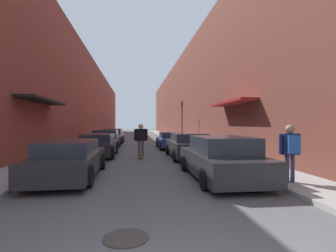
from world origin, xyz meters
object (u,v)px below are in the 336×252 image
parked_car_right_0 (221,159)px  parked_car_right_2 (172,140)px  parked_car_left_2 (106,139)px  traffic_light (182,117)px  parked_car_left_3 (113,136)px  manhole_cover (126,238)px  parked_car_left_1 (98,145)px  pedestrian (291,146)px  parked_car_right_1 (188,146)px  parked_car_left_0 (70,159)px  skateboarder (141,137)px

parked_car_right_0 → parked_car_right_2: size_ratio=1.03×
parked_car_left_2 → traffic_light: bearing=30.0°
parked_car_left_2 → parked_car_left_3: size_ratio=0.92×
parked_car_left_3 → traffic_light: traffic_light is taller
parked_car_right_2 → manhole_cover: (-2.81, -14.74, -0.58)m
parked_car_left_2 → traffic_light: 7.65m
parked_car_left_1 → pedestrian: (6.24, -7.72, 0.52)m
parked_car_right_1 → pedestrian: 6.76m
parked_car_left_3 → parked_car_right_2: size_ratio=0.98×
parked_car_left_2 → parked_car_right_0: (4.84, -11.93, -0.00)m
parked_car_left_1 → pedestrian: pedestrian is taller
parked_car_right_1 → pedestrian: size_ratio=2.91×
parked_car_left_0 → pedestrian: (6.38, -2.04, 0.53)m
parked_car_left_0 → manhole_cover: parked_car_left_0 is taller
parked_car_left_1 → skateboarder: (2.26, -1.12, 0.49)m
pedestrian → parked_car_left_3: bearing=109.0°
parked_car_right_0 → parked_car_right_2: (-0.05, 10.71, -0.06)m
parked_car_right_2 → parked_car_left_0: bearing=-115.5°
parked_car_left_3 → manhole_cover: bearing=-85.0°
parked_car_left_3 → parked_car_right_0: size_ratio=0.95×
skateboarder → manhole_cover: skateboarder is taller
parked_car_left_0 → parked_car_right_1: parked_car_right_1 is taller
parked_car_left_1 → parked_car_right_1: bearing=-14.0°
parked_car_right_2 → parked_car_left_2: bearing=165.8°
parked_car_left_0 → parked_car_right_1: bearing=43.1°
parked_car_right_2 → traffic_light: 5.52m
parked_car_left_3 → pedestrian: pedestrian is taller
parked_car_left_1 → pedestrian: 9.94m
parked_car_left_3 → parked_car_right_0: 17.56m
skateboarder → traffic_light: bearing=68.7°
parked_car_left_2 → skateboarder: skateboarder is taller
parked_car_right_0 → traffic_light: 15.83m
parked_car_right_2 → traffic_light: traffic_light is taller
parked_car_right_0 → manhole_cover: (-2.86, -4.02, -0.63)m
parked_car_left_3 → pedestrian: size_ratio=2.75×
parked_car_right_0 → traffic_light: bearing=84.1°
parked_car_left_3 → skateboarder: skateboarder is taller
traffic_light → manhole_cover: bearing=-102.8°
parked_car_left_3 → traffic_light: size_ratio=1.19×
parked_car_left_2 → parked_car_right_1: (4.87, -6.63, -0.02)m
parked_car_left_3 → parked_car_left_1: bearing=-89.8°
parked_car_left_2 → pedestrian: pedestrian is taller
parked_car_right_1 → traffic_light: 10.62m
parked_car_left_2 → parked_car_right_0: bearing=-67.9°
parked_car_left_1 → traffic_light: size_ratio=1.19×
parked_car_left_1 → skateboarder: 2.57m
parked_car_right_0 → parked_car_right_1: bearing=89.7°
parked_car_left_1 → traffic_light: 11.27m
parked_car_left_1 → parked_car_left_3: bearing=90.2°
parked_car_right_0 → traffic_light: (1.62, 15.65, 1.75)m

